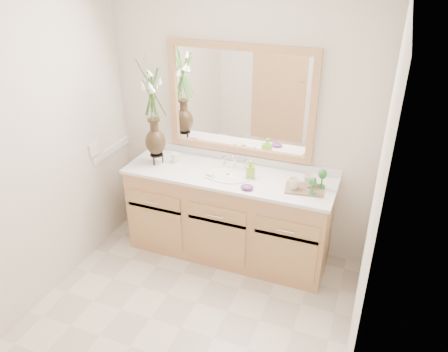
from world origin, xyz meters
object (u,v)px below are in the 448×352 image
at_px(soap_bottle, 250,170).
at_px(tumbler, 175,158).
at_px(flower_vase, 152,100).
at_px(tray, 304,189).

bearing_deg(soap_bottle, tumbler, 153.89).
xyz_separation_m(tumbler, soap_bottle, (0.73, -0.04, 0.03)).
relative_size(flower_vase, soap_bottle, 6.08).
bearing_deg(tumbler, tray, -4.05).
height_order(tumbler, soap_bottle, soap_bottle).
distance_m(tumbler, soap_bottle, 0.73).
distance_m(flower_vase, tray, 1.47).
bearing_deg(tumbler, flower_vase, -151.87).
xyz_separation_m(flower_vase, tray, (1.35, -0.01, -0.58)).
relative_size(flower_vase, tray, 2.85).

